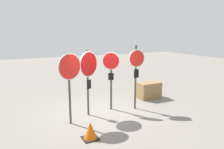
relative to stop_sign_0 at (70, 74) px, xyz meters
The scene contains 7 objects.
ground_plane 2.23m from the stop_sign_0, 16.28° to the left, with size 40.00×40.00×0.00m, color gray.
stop_sign_0 is the anchor object (origin of this frame).
stop_sign_1 0.95m from the stop_sign_0, 29.55° to the left, with size 0.82×0.46×2.45m.
stop_sign_2 1.94m from the stop_sign_0, 19.50° to the left, with size 0.60×0.37×2.31m.
stop_sign_3 2.76m from the stop_sign_0, ahead, with size 0.69×0.15×2.57m.
traffic_cone_0 1.97m from the stop_sign_0, 81.72° to the right, with size 0.47×0.47×0.51m.
storage_crate 4.51m from the stop_sign_0, 16.65° to the left, with size 1.05×0.60×0.75m.
Camera 1 is at (-3.25, -7.21, 3.06)m, focal length 35.00 mm.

